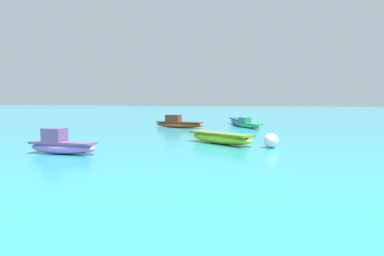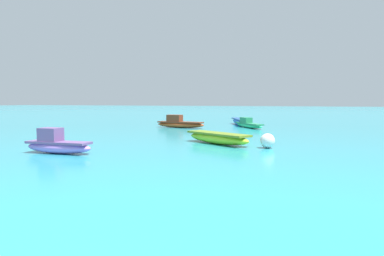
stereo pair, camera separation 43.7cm
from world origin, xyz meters
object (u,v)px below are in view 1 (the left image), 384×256
Objects in this scene: moored_boat_0 at (178,123)px; moored_boat_4 at (61,145)px; moored_boat_1 at (221,138)px; moored_boat_3 at (247,124)px; moored_boat_2 at (237,121)px; mooring_buoy_0 at (271,141)px.

moored_boat_0 is 11.77m from moored_boat_4.
moored_boat_3 is (-0.31, 9.00, -0.02)m from moored_boat_1.
moored_boat_2 is 16.06m from moored_boat_4.
moored_boat_3 is at bearing 104.01° from mooring_buoy_0.
moored_boat_0 is 1.39× the size of moored_boat_4.
moored_boat_2 is 2.73m from moored_boat_3.
moored_boat_3 is 1.21× the size of moored_boat_4.
mooring_buoy_0 is at bearing -5.50° from moored_boat_2.
moored_boat_2 is 7.26× the size of mooring_buoy_0.
moored_boat_4 is at bearing -104.26° from moored_boat_1.
moored_boat_4 is (0.18, -11.77, 0.00)m from moored_boat_0.
moored_boat_0 reaches higher than moored_boat_2.
moored_boat_2 is 1.33× the size of moored_boat_3.
moored_boat_0 is 4.60m from moored_boat_3.
moored_boat_0 is 1.15× the size of moored_boat_3.
moored_boat_4 reaches higher than moored_boat_2.
moored_boat_4 is at bearing -32.63° from moored_boat_2.
moored_boat_2 is (-1.45, 11.48, 0.00)m from moored_boat_1.
moored_boat_2 is at bearing 167.43° from moored_boat_3.
moored_boat_1 is 1.32× the size of moored_boat_4.
moored_boat_0 is 0.86× the size of moored_boat_2.
moored_boat_0 reaches higher than moored_boat_1.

